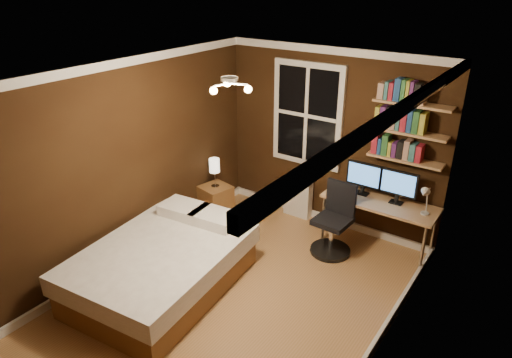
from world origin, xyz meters
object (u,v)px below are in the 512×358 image
Objects in this scene: radiator at (298,196)px; nightstand at (216,202)px; bed at (163,266)px; desk at (379,206)px; bedside_lamp at (215,173)px; desk_lamp at (426,200)px; monitor_left at (364,179)px; office_chair at (334,227)px; monitor_right at (398,187)px.

nightstand is at bearing -142.68° from radiator.
desk is (1.69, 2.20, 0.33)m from bed.
bedside_lamp reaches higher than desk.
desk_lamp is at bearing 21.90° from nightstand.
monitor_left reaches higher than nightstand.
office_chair reaches higher than nightstand.
bed is 2.27× the size of office_chair.
desk is at bearing -14.77° from monitor_left.
nightstand is 1.14× the size of bedside_lamp.
desk reaches higher than radiator.
bed is at bearing -99.65° from radiator.
bed is 4.32× the size of nightstand.
nightstand is at bearing -171.94° from office_chair.
desk_lamp is 0.47× the size of office_chair.
bed is 4.88× the size of desk_lamp.
desk_lamp is at bearing 20.62° from office_chair.
bedside_lamp is (-0.57, 1.64, 0.42)m from bed.
nightstand is at bearing -170.48° from desk_lamp.
bedside_lamp is at bearing -162.25° from monitor_left.
bedside_lamp is at bearing -171.94° from office_chair.
bedside_lamp is at bearing -165.40° from monitor_right.
radiator is at bearing 171.76° from desk_lamp.
desk_lamp is at bearing -10.94° from monitor_left.
desk reaches higher than bed.
nightstand is 1.13× the size of desk_lamp.
monitor_right reaches higher than office_chair.
office_chair is at bearing 49.01° from bed.
desk_lamp is 1.18m from office_chair.
monitor_right is 0.95m from office_chair.
bedside_lamp is at bearing -142.68° from radiator.
desk_lamp reaches higher than bed.
office_chair is (-0.61, -0.48, -0.55)m from monitor_right.
monitor_right is at bearing 41.12° from office_chair.
desk_lamp is at bearing -22.87° from monitor_right.
radiator is at bearing 174.02° from monitor_left.
desk is 1.53× the size of office_chair.
monitor_left is at bearing -5.98° from radiator.
radiator is at bearing 148.98° from office_chair.
desk_lamp is (0.57, -0.09, 0.28)m from desk.
desk is 3.28× the size of desk_lamp.
bed is 3.47× the size of radiator.
bed is 1.73m from nightstand.
bedside_lamp reaches higher than radiator.
nightstand is at bearing 103.35° from bed.
bedside_lamp is 0.30× the size of desk.
office_chair is (-0.99, -0.31, -0.55)m from desk_lamp.
monitor_left is at bearing 52.19° from bed.
desk is at bearing 14.01° from bedside_lamp.
bedside_lamp is at bearing -165.99° from desk.
monitor_left is 0.50× the size of office_chair.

